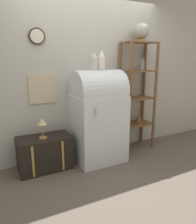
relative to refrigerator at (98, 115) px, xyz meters
The scene contains 9 objects.
ground_plane 0.77m from the refrigerator, 89.99° to the right, with size 12.00×12.00×0.00m, color #60564C.
wall_back 0.71m from the refrigerator, 90.76° to the left, with size 7.00×0.09×2.70m.
refrigerator is the anchor object (origin of this frame).
suitcase_trunk 0.98m from the refrigerator, behind, with size 0.75×0.43×0.49m.
shelf_unit 0.88m from the refrigerator, ahead, with size 0.58×0.37×1.85m.
globe 1.54m from the refrigerator, ahead, with size 0.26×0.26×0.30m.
vase_left 0.82m from the refrigerator, behind, with size 0.10×0.10×0.27m.
vase_center 0.83m from the refrigerator, ahead, with size 0.10×0.10×0.29m.
desk_lamp 0.86m from the refrigerator, behind, with size 0.13×0.13×0.29m.
Camera 1 is at (-1.49, -2.68, 1.59)m, focal length 35.00 mm.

